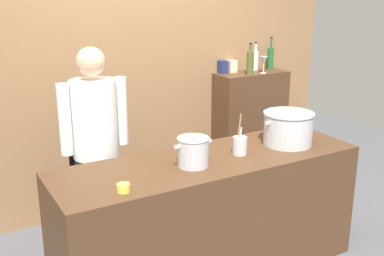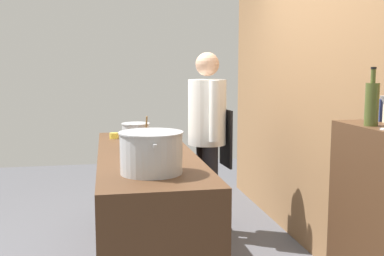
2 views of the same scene
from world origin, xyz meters
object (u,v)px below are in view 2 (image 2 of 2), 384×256
(wine_bottle_olive, at_px, (372,103))
(butter_jar, at_px, (114,136))
(utensil_crock, at_px, (144,149))
(spice_tin_navy, at_px, (382,110))
(chef, at_px, (208,131))
(stockpot_large, at_px, (151,152))
(stockpot_small, at_px, (136,136))

(wine_bottle_olive, bearing_deg, butter_jar, -145.07)
(utensil_crock, distance_m, spice_tin_navy, 1.54)
(chef, relative_size, stockpot_large, 3.76)
(wine_bottle_olive, distance_m, spice_tin_navy, 0.28)
(stockpot_large, bearing_deg, chef, 154.18)
(utensil_crock, bearing_deg, wine_bottle_olive, 51.04)
(stockpot_large, xyz_separation_m, spice_tin_navy, (0.27, 1.32, 0.25))
(butter_jar, height_order, spice_tin_navy, spice_tin_navy)
(wine_bottle_olive, bearing_deg, stockpot_large, -112.40)
(chef, bearing_deg, wine_bottle_olive, -168.63)
(chef, bearing_deg, stockpot_small, 120.04)
(utensil_crock, xyz_separation_m, spice_tin_navy, (0.72, 1.33, 0.31))
(stockpot_small, xyz_separation_m, utensil_crock, (0.41, 0.03, -0.03))
(stockpot_large, xyz_separation_m, wine_bottle_olive, (0.47, 1.13, 0.31))
(stockpot_small, height_order, spice_tin_navy, spice_tin_navy)
(chef, relative_size, spice_tin_navy, 12.96)
(chef, distance_m, stockpot_large, 1.46)
(chef, xyz_separation_m, utensil_crock, (0.86, -0.64, 0.00))
(stockpot_large, relative_size, utensil_crock, 1.49)
(wine_bottle_olive, bearing_deg, utensil_crock, -128.96)
(chef, bearing_deg, spice_tin_navy, -160.76)
(wine_bottle_olive, bearing_deg, chef, -164.47)
(utensil_crock, relative_size, spice_tin_navy, 2.32)
(stockpot_small, distance_m, utensil_crock, 0.41)
(stockpot_small, distance_m, butter_jar, 0.59)
(wine_bottle_olive, bearing_deg, spice_tin_navy, 135.78)
(stockpot_small, relative_size, butter_jar, 3.51)
(stockpot_large, xyz_separation_m, utensil_crock, (-0.45, -0.00, -0.06))
(wine_bottle_olive, bearing_deg, stockpot_small, -138.65)
(chef, height_order, spice_tin_navy, chef)
(spice_tin_navy, bearing_deg, stockpot_large, -101.54)
(stockpot_small, relative_size, utensil_crock, 0.95)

